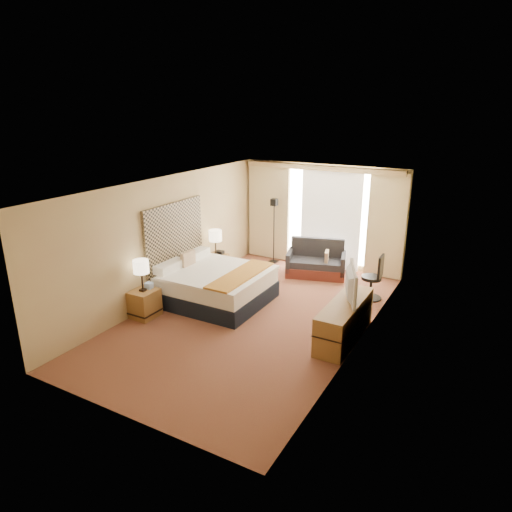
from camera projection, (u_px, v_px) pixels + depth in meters
The scene contains 21 objects.
floor at pixel (254, 316), 9.00m from camera, with size 4.20×7.00×0.02m, color #52171B.
ceiling at pixel (254, 185), 8.18m from camera, with size 4.20×7.00×0.02m, color white.
wall_back at pixel (322, 216), 11.49m from camera, with size 4.20×0.02×2.60m, color tan.
wall_front at pixel (117, 330), 5.69m from camera, with size 4.20×0.02×2.60m, color tan.
wall_left at pixel (167, 239), 9.56m from camera, with size 0.02×7.00×2.60m, color tan.
wall_right at pixel (363, 273), 7.62m from camera, with size 0.02×7.00×2.60m, color tan.
headboard at pixel (175, 237), 9.72m from camera, with size 0.06×1.85×1.50m, color black.
nightstand_left at pixel (145, 304), 8.91m from camera, with size 0.45×0.52×0.55m, color olive.
nightstand_right at pixel (216, 266), 10.98m from camera, with size 0.45×0.52×0.55m, color olive.
media_dresser at pixel (344, 320), 8.05m from camera, with size 0.50×1.80×0.70m, color olive.
window at pixel (331, 217), 11.35m from camera, with size 2.30×0.02×2.30m, color white.
curtains at pixel (320, 213), 11.37m from camera, with size 4.12×0.19×2.56m.
bed at pixel (216, 285), 9.58m from camera, with size 2.05×1.87×0.99m.
loveseat at pixel (316, 264), 11.09m from camera, with size 1.55×1.12×0.87m.
floor_lamp at pixel (274, 218), 11.74m from camera, with size 0.21×0.21×1.70m.
desk_chair at pixel (374, 280), 9.68m from camera, with size 0.48×0.48×0.99m.
lamp_left at pixel (141, 267), 8.65m from camera, with size 0.30×0.30×0.63m.
lamp_right at pixel (215, 236), 10.67m from camera, with size 0.30×0.30×0.64m.
tissue_box at pixel (149, 285), 8.91m from camera, with size 0.13×0.13×0.12m, color #97B8EA.
telephone at pixel (220, 252), 10.99m from camera, with size 0.19×0.15×0.07m, color black.
television at pixel (347, 283), 7.98m from camera, with size 1.04×0.14×0.60m, color black.
Camera 1 is at (4.01, -7.12, 3.97)m, focal length 32.00 mm.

